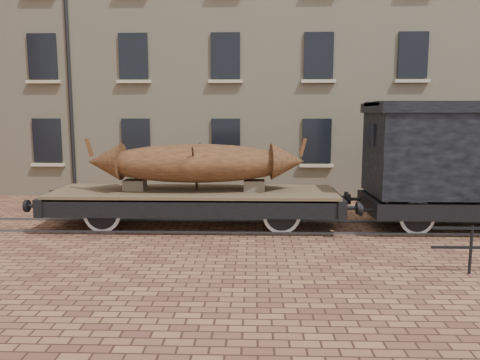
{
  "coord_description": "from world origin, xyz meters",
  "views": [
    {
      "loc": [
        -1.42,
        -13.12,
        3.25
      ],
      "look_at": [
        -1.82,
        0.5,
        1.3
      ],
      "focal_mm": 35.0,
      "sensor_mm": 36.0,
      "label": 1
    }
  ],
  "objects": [
    {
      "name": "ground",
      "position": [
        0.0,
        0.0,
        0.0
      ],
      "size": [
        90.0,
        90.0,
        0.0
      ],
      "primitive_type": "plane",
      "color": "brown"
    },
    {
      "name": "rail_track",
      "position": [
        0.0,
        0.0,
        0.03
      ],
      "size": [
        30.0,
        1.52,
        0.06
      ],
      "color": "#59595E",
      "rests_on": "ground"
    },
    {
      "name": "flatcar_wagon",
      "position": [
        -3.11,
        -0.0,
        0.85
      ],
      "size": [
        9.05,
        2.46,
        1.37
      ],
      "color": "brown",
      "rests_on": "ground"
    },
    {
      "name": "goods_van",
      "position": [
        4.86,
        0.0,
        2.24
      ],
      "size": [
        6.9,
        2.51,
        3.57
      ],
      "color": "black",
      "rests_on": "ground"
    },
    {
      "name": "iron_boat",
      "position": [
        -3.04,
        -0.0,
        1.85
      ],
      "size": [
        6.23,
        1.95,
        1.51
      ],
      "color": "brown",
      "rests_on": "flatcar_wagon"
    },
    {
      "name": "warehouse_cream",
      "position": [
        3.0,
        9.99,
        7.0
      ],
      "size": [
        40.0,
        10.19,
        14.0
      ],
      "color": "#C8B994",
      "rests_on": "ground"
    }
  ]
}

